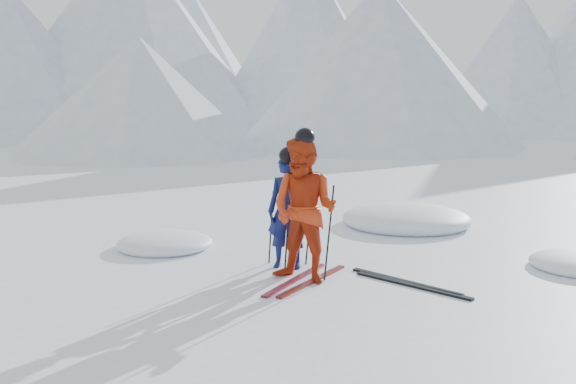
# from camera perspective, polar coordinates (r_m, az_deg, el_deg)

# --- Properties ---
(ground) EXTENTS (160.00, 160.00, 0.00)m
(ground) POSITION_cam_1_polar(r_m,az_deg,el_deg) (8.05, 13.29, -8.81)
(ground) COLOR white
(ground) RESTS_ON ground
(mountain_range) EXTENTS (106.15, 62.94, 15.53)m
(mountain_range) POSITION_cam_1_polar(r_m,az_deg,el_deg) (43.59, 23.24, 13.24)
(mountain_range) COLOR #B2BCD1
(mountain_range) RESTS_ON ground
(skier_blue) EXTENTS (0.60, 0.40, 1.63)m
(skier_blue) POSITION_cam_1_polar(r_m,az_deg,el_deg) (8.66, 0.00, -1.85)
(skier_blue) COLOR #0C1248
(skier_blue) RESTS_ON ground
(skier_red) EXTENTS (1.08, 0.93, 1.92)m
(skier_red) POSITION_cam_1_polar(r_m,az_deg,el_deg) (7.95, 1.55, -1.69)
(skier_red) COLOR #B9300E
(skier_red) RESTS_ON ground
(pole_blue_left) EXTENTS (0.11, 0.08, 1.09)m
(pole_blue_left) POSITION_cam_1_polar(r_m,az_deg,el_deg) (8.93, -1.60, -3.32)
(pole_blue_left) COLOR black
(pole_blue_left) RESTS_ON ground
(pole_blue_right) EXTENTS (0.11, 0.07, 1.09)m
(pole_blue_right) POSITION_cam_1_polar(r_m,az_deg,el_deg) (8.88, 1.99, -3.38)
(pole_blue_right) COLOR black
(pole_blue_right) RESTS_ON ground
(pole_red_left) EXTENTS (0.13, 0.10, 1.28)m
(pole_red_left) POSITION_cam_1_polar(r_m,az_deg,el_deg) (8.32, -0.05, -3.49)
(pole_red_left) COLOR black
(pole_red_left) RESTS_ON ground
(pole_red_right) EXTENTS (0.13, 0.09, 1.28)m
(pole_red_right) POSITION_cam_1_polar(r_m,az_deg,el_deg) (8.09, 3.87, -3.84)
(pole_red_right) COLOR black
(pole_red_right) RESTS_ON ground
(ski_worn_left) EXTENTS (0.44, 1.68, 0.03)m
(ski_worn_left) POSITION_cam_1_polar(r_m,az_deg,el_deg) (8.19, 0.70, -8.18)
(ski_worn_left) COLOR black
(ski_worn_left) RESTS_ON ground
(ski_worn_right) EXTENTS (0.55, 1.66, 0.03)m
(ski_worn_right) POSITION_cam_1_polar(r_m,az_deg,el_deg) (8.14, 2.35, -8.30)
(ski_worn_right) COLOR black
(ski_worn_right) RESTS_ON ground
(ski_loose_a) EXTENTS (1.51, 0.94, 0.03)m
(ski_loose_a) POSITION_cam_1_polar(r_m,az_deg,el_deg) (8.24, 10.87, -8.23)
(ski_loose_a) COLOR black
(ski_loose_a) RESTS_ON ground
(ski_loose_b) EXTENTS (1.54, 0.89, 0.03)m
(ski_loose_b) POSITION_cam_1_polar(r_m,az_deg,el_deg) (8.09, 11.49, -8.55)
(ski_loose_b) COLOR black
(ski_loose_b) RESTS_ON ground
(snow_lumps) EXTENTS (8.54, 6.10, 0.55)m
(snow_lumps) POSITION_cam_1_polar(r_m,az_deg,el_deg) (11.08, 10.32, -4.08)
(snow_lumps) COLOR white
(snow_lumps) RESTS_ON ground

